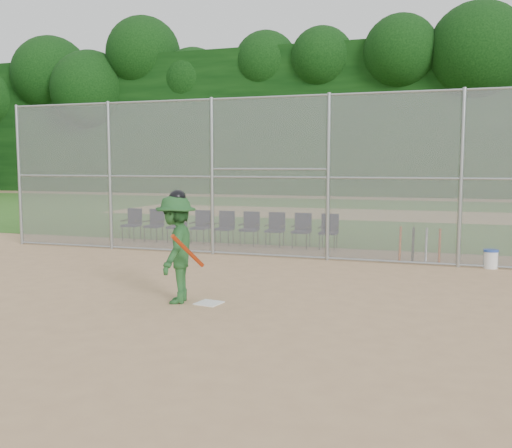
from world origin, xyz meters
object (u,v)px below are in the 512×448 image
(water_cooler, at_px, (491,259))
(chair_0, at_px, (131,225))
(home_plate, at_px, (209,303))
(batter_at_plate, at_px, (176,248))

(water_cooler, relative_size, chair_0, 0.44)
(home_plate, xyz_separation_m, water_cooler, (4.73, 4.97, 0.21))
(home_plate, bearing_deg, chair_0, 128.85)
(home_plate, height_order, water_cooler, water_cooler)
(home_plate, bearing_deg, batter_at_plate, -172.45)
(home_plate, distance_m, batter_at_plate, 1.07)
(home_plate, distance_m, water_cooler, 6.86)
(chair_0, bearing_deg, water_cooler, -9.60)
(home_plate, relative_size, water_cooler, 0.91)
(water_cooler, bearing_deg, chair_0, 170.40)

